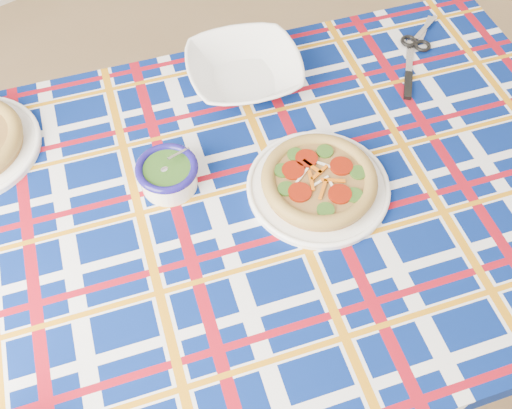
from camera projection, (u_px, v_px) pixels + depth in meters
floor at (365, 220)px, 2.10m from camera, size 4.00×4.00×0.00m
dining_table at (251, 223)px, 1.28m from camera, size 1.85×1.47×0.76m
tablecloth at (250, 217)px, 1.26m from camera, size 1.89×1.52×0.11m
main_focaccia_plate at (319, 180)px, 1.21m from camera, size 0.37×0.37×0.06m
pesto_bowl at (168, 173)px, 1.21m from camera, size 0.17×0.17×0.08m
serving_bowl at (244, 71)px, 1.40m from camera, size 0.36×0.36×0.07m
table_knife at (410, 58)px, 1.47m from camera, size 0.19×0.18×0.01m
kitchen_scissors at (425, 28)px, 1.53m from camera, size 0.20×0.15×0.02m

